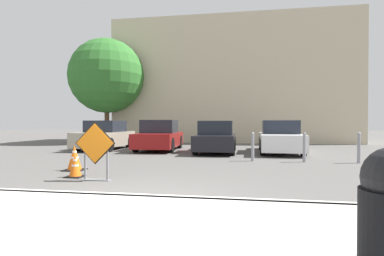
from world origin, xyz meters
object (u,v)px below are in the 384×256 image
(traffic_cone_nearest, at_px, (75,166))
(bollard_third, at_px, (359,147))
(road_closed_sign, at_px, (95,149))
(traffic_cone_second, at_px, (75,158))
(parked_car_second, at_px, (160,136))
(parked_car_fourth, at_px, (280,138))
(bollard_second, at_px, (304,146))
(parked_car_third, at_px, (216,138))
(parked_car_nearest, at_px, (105,136))
(bollard_nearest, at_px, (253,146))

(traffic_cone_nearest, bearing_deg, bollard_third, 26.34)
(road_closed_sign, distance_m, traffic_cone_second, 1.94)
(traffic_cone_nearest, xyz_separation_m, parked_car_second, (0.03, 7.84, 0.42))
(parked_car_fourth, relative_size, bollard_third, 4.50)
(road_closed_sign, relative_size, traffic_cone_second, 1.90)
(parked_car_fourth, bearing_deg, parked_car_second, -0.82)
(traffic_cone_nearest, relative_size, bollard_second, 0.56)
(traffic_cone_second, bearing_deg, road_closed_sign, -45.22)
(road_closed_sign, xyz_separation_m, parked_car_third, (2.25, 7.43, -0.08))
(parked_car_third, distance_m, parked_car_fourth, 2.98)
(road_closed_sign, height_order, parked_car_fourth, parked_car_fourth)
(parked_car_third, bearing_deg, traffic_cone_nearest, 66.99)
(bollard_second, bearing_deg, parked_car_second, 148.81)
(traffic_cone_nearest, bearing_deg, parked_car_nearest, 110.48)
(parked_car_second, distance_m, bollard_nearest, 5.93)
(bollard_second, xyz_separation_m, bollard_third, (1.78, 0.00, 0.01))
(traffic_cone_nearest, relative_size, traffic_cone_second, 0.80)
(parked_car_fourth, distance_m, bollard_third, 4.11)
(bollard_second, distance_m, bollard_third, 1.78)
(parked_car_nearest, distance_m, bollard_second, 10.01)
(parked_car_fourth, distance_m, bollard_nearest, 3.75)
(road_closed_sign, bearing_deg, parked_car_second, 94.89)
(road_closed_sign, xyz_separation_m, traffic_cone_nearest, (-0.73, 0.36, -0.47))
(parked_car_nearest, bearing_deg, bollard_third, 160.89)
(parked_car_third, distance_m, bollard_second, 4.54)
(parked_car_nearest, relative_size, bollard_third, 3.86)
(parked_car_third, distance_m, bollard_third, 5.97)
(traffic_cone_nearest, distance_m, parked_car_third, 7.68)
(parked_car_nearest, relative_size, bollard_second, 3.91)
(traffic_cone_second, distance_m, parked_car_nearest, 7.22)
(traffic_cone_nearest, height_order, parked_car_second, parked_car_second)
(parked_car_nearest, distance_m, parked_car_second, 2.95)
(parked_car_nearest, height_order, parked_car_fourth, parked_car_nearest)
(traffic_cone_nearest, height_order, traffic_cone_second, traffic_cone_second)
(parked_car_fourth, bearing_deg, bollard_second, 98.97)
(traffic_cone_second, distance_m, parked_car_third, 7.07)
(parked_car_third, xyz_separation_m, bollard_third, (5.13, -3.05, -0.12))
(traffic_cone_second, bearing_deg, parked_car_fourth, 44.83)
(parked_car_third, height_order, bollard_second, parked_car_third)
(road_closed_sign, distance_m, parked_car_second, 8.22)
(parked_car_nearest, bearing_deg, parked_car_second, -179.84)
(bollard_nearest, bearing_deg, bollard_third, 0.00)
(traffic_cone_nearest, height_order, bollard_third, bollard_third)
(bollard_third, bearing_deg, road_closed_sign, -149.37)
(traffic_cone_nearest, distance_m, traffic_cone_second, 1.17)
(parked_car_third, bearing_deg, traffic_cone_second, 59.25)
(bollard_nearest, bearing_deg, parked_car_third, 117.29)
(road_closed_sign, relative_size, bollard_nearest, 1.34)
(traffic_cone_second, xyz_separation_m, bollard_nearest, (5.17, 3.02, 0.19))
(road_closed_sign, bearing_deg, parked_car_nearest, 114.05)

